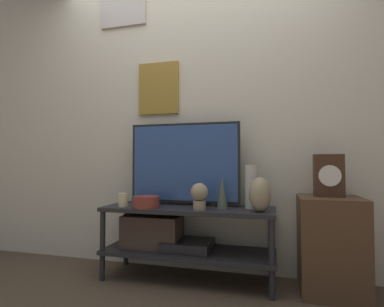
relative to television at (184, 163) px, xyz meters
name	(u,v)px	position (x,y,z in m)	size (l,w,h in m)	color
ground_plane	(177,294)	(0.06, -0.35, -0.87)	(12.00, 12.00, 0.00)	#4C3D2D
wall_back	(197,106)	(0.06, 0.17, 0.49)	(6.40, 0.08, 2.70)	beige
media_console	(174,233)	(-0.05, -0.09, -0.53)	(1.28, 0.43, 0.54)	#232326
television	(184,163)	(0.00, 0.00, 0.00)	(0.89, 0.05, 0.65)	black
vase_slim_bronze	(222,192)	(0.32, -0.10, -0.21)	(0.08, 0.08, 0.24)	#4C5647
vase_tall_ceramic	(252,186)	(0.53, -0.04, -0.17)	(0.10, 0.10, 0.32)	beige
vase_wide_bowl	(146,202)	(-0.23, -0.21, -0.29)	(0.20, 0.20, 0.08)	brown
vase_urn_stoneware	(260,194)	(0.59, -0.18, -0.22)	(0.15, 0.15, 0.24)	tan
candle_jar	(123,200)	(-0.42, -0.21, -0.28)	(0.07, 0.07, 0.10)	beige
decorative_bust	(199,195)	(0.17, -0.20, -0.23)	(0.12, 0.12, 0.19)	tan
side_table	(331,245)	(1.05, -0.08, -0.55)	(0.41, 0.39, 0.64)	#513823
mantel_clock	(329,175)	(1.05, -0.06, -0.09)	(0.19, 0.11, 0.29)	#422819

